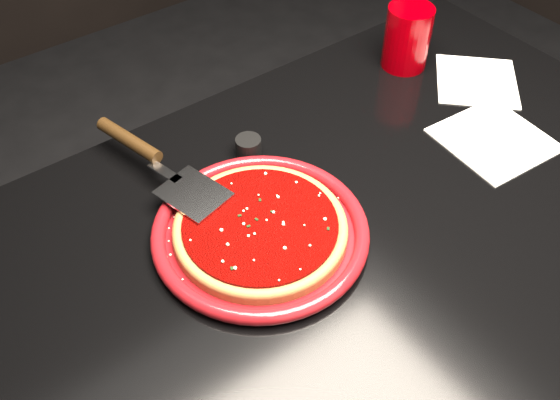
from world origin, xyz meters
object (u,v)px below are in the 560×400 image
at_px(plate, 260,232).
at_px(cup, 407,37).
at_px(table, 349,330).
at_px(pizza_server, 160,162).
at_px(ramekin, 248,147).

distance_m(plate, cup, 0.55).
bearing_deg(cup, plate, -157.98).
distance_m(table, pizza_server, 0.54).
distance_m(pizza_server, ramekin, 0.16).
relative_size(table, cup, 9.39).
xyz_separation_m(plate, ramekin, (0.09, 0.17, 0.00)).
height_order(table, pizza_server, pizza_server).
relative_size(table, pizza_server, 3.44).
bearing_deg(plate, pizza_server, 106.80).
bearing_deg(cup, pizza_server, -179.30).
distance_m(table, cup, 0.60).
bearing_deg(cup, ramekin, -174.81).
distance_m(table, ramekin, 0.46).
height_order(pizza_server, ramekin, pizza_server).
xyz_separation_m(table, ramekin, (-0.09, 0.22, 0.39)).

